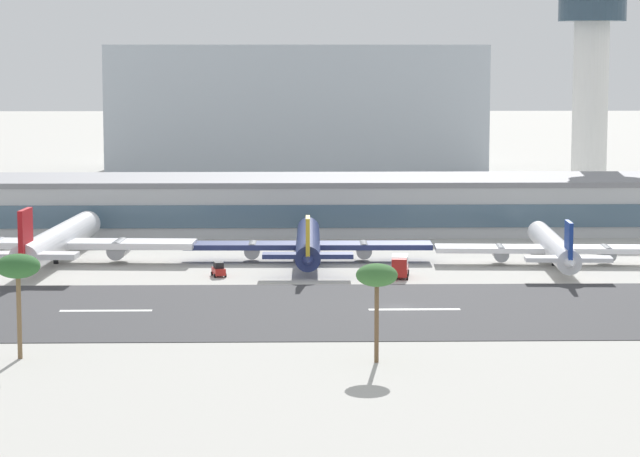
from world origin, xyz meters
name	(u,v)px	position (x,y,z in m)	size (l,w,h in m)	color
ground_plane	(398,308)	(0.00, 0.00, 0.00)	(1400.00, 1400.00, 0.00)	#B2AFA8
runway_strip	(399,310)	(0.00, -1.84, 0.04)	(800.00, 41.08, 0.08)	#38383A
runway_centreline_dash_3	(106,311)	(-38.24, -1.84, 0.09)	(12.00, 1.20, 0.01)	white
runway_centreline_dash_4	(414,309)	(2.00, -1.84, 0.09)	(12.00, 1.20, 0.01)	white
terminal_building	(299,204)	(-12.36, 83.18, 5.14)	(142.42, 25.49, 10.27)	#B7BABC
control_tower	(591,78)	(50.76, 119.34, 28.60)	(15.68, 15.68, 46.52)	silver
distant_hotel_block	(297,108)	(-11.94, 231.89, 18.31)	(109.60, 34.73, 36.61)	#A8B2BC
airliner_red_tail_gate_0	(56,242)	(-51.74, 41.17, 3.44)	(44.70, 51.81, 10.81)	white
airliner_gold_tail_gate_1	(308,244)	(-11.30, 41.57, 2.92)	(40.08, 43.99, 9.18)	navy
airliner_navy_tail_gate_2	(554,248)	(27.72, 37.28, 2.81)	(37.75, 42.34, 8.83)	white
service_baggage_tug_0	(219,270)	(-25.01, 27.15, 1.05)	(2.51, 3.49, 2.20)	#B2231E
service_box_truck_1	(400,266)	(2.23, 25.41, 1.79)	(3.25, 6.24, 3.25)	#B2231E
palm_tree_0	(377,277)	(-4.97, -33.37, 9.37)	(4.51, 4.51, 10.80)	brown
palm_tree_2	(18,268)	(-43.87, -30.53, 10.04)	(4.86, 4.86, 11.58)	brown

